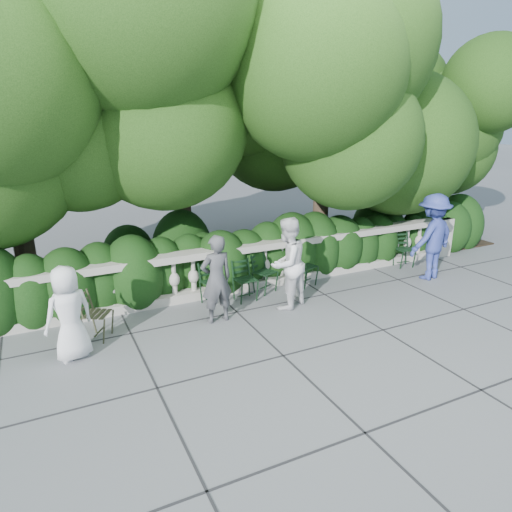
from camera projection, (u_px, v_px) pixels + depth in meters
name	position (u px, v px, depth m)	size (l,w,h in m)	color
ground	(280.00, 324.00, 8.21)	(90.00, 90.00, 0.00)	#595B61
balustrade	(239.00, 269.00, 9.60)	(12.00, 0.44, 1.00)	#9E998E
shrub_hedge	(219.00, 273.00, 10.78)	(15.00, 2.60, 1.70)	black
tree_canopy	(240.00, 96.00, 10.02)	(15.04, 6.52, 6.78)	#3F3023
chair_b	(249.00, 303.00, 9.12)	(0.44, 0.48, 0.84)	black
chair_c	(218.00, 305.00, 9.01)	(0.44, 0.48, 0.84)	black
chair_d	(270.00, 294.00, 9.57)	(0.44, 0.48, 0.84)	black
chair_e	(310.00, 287.00, 9.91)	(0.44, 0.48, 0.84)	black
chair_f	(406.00, 268.00, 11.10)	(0.44, 0.48, 0.84)	black
chair_weathered	(108.00, 338.00, 7.69)	(0.44, 0.48, 0.84)	black
person_businessman	(69.00, 313.00, 6.87)	(0.73, 0.48, 1.50)	white
person_woman_grey	(216.00, 279.00, 8.09)	(0.59, 0.39, 1.62)	#434449
person_casual_man	(287.00, 263.00, 8.67)	(0.87, 0.67, 1.78)	white
person_older_blue	(432.00, 237.00, 10.18)	(1.26, 0.72, 1.94)	navy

